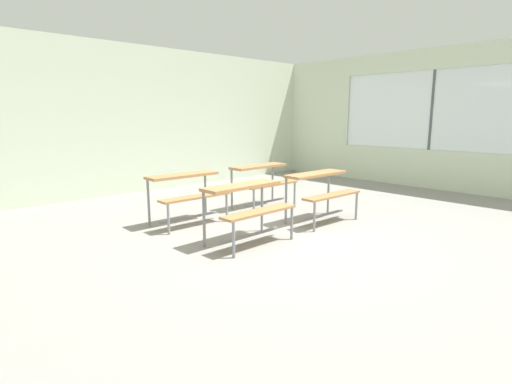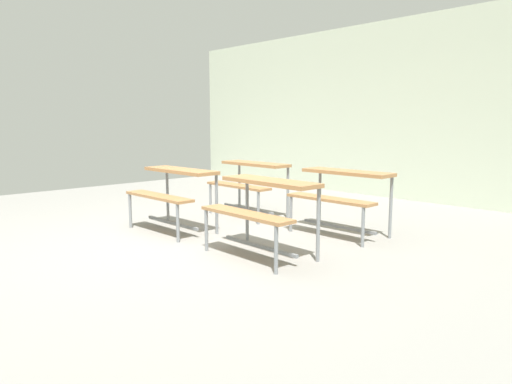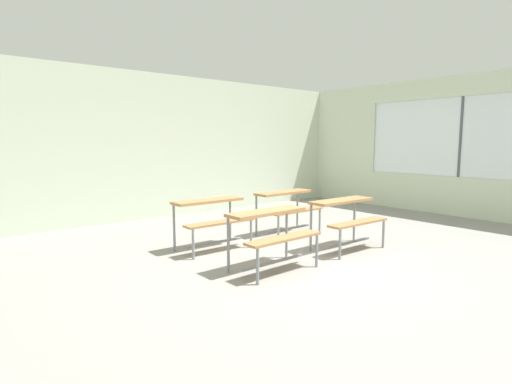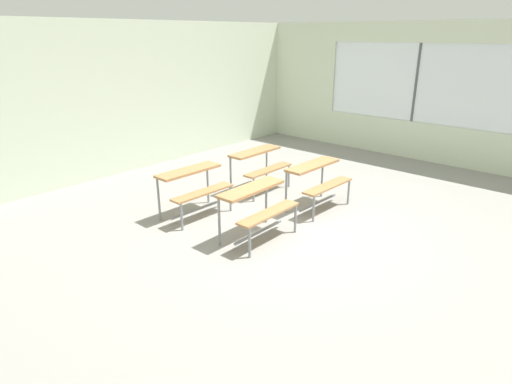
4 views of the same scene
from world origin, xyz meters
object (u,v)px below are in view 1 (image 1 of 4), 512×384
Objects in this scene: desk_bench_r0c1 at (321,185)px; desk_bench_r1c1 at (263,176)px; desk_bench_r1c0 at (187,187)px; desk_bench_r0c0 at (248,199)px.

desk_bench_r1c1 is at bearing 91.06° from desk_bench_r0c1.
desk_bench_r1c0 is at bearing 141.88° from desk_bench_r0c1.
desk_bench_r0c1 is at bearing -0.55° from desk_bench_r0c0.
desk_bench_r0c0 is at bearing -140.00° from desk_bench_r1c1.
desk_bench_r0c0 is 0.99× the size of desk_bench_r0c1.
desk_bench_r0c1 is at bearing -38.71° from desk_bench_r1c0.
desk_bench_r0c0 and desk_bench_r1c0 have the same top height.
desk_bench_r1c0 and desk_bench_r1c1 have the same top height.
desk_bench_r1c1 is at bearing 0.65° from desk_bench_r1c0.
desk_bench_r0c1 is 1.01× the size of desk_bench_r1c1.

